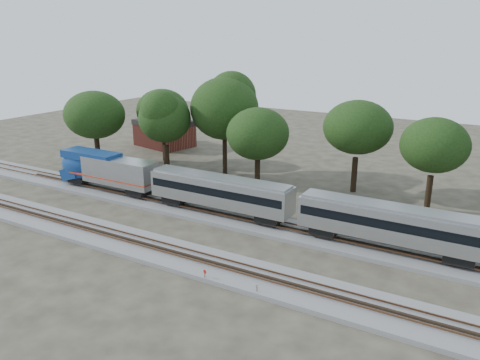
# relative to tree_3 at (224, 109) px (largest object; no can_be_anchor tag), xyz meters

# --- Properties ---
(ground) EXTENTS (160.00, 160.00, 0.00)m
(ground) POSITION_rel_tree_3_xyz_m (11.82, -20.63, -9.22)
(ground) COLOR #383328
(ground) RESTS_ON ground
(track_far) EXTENTS (160.00, 5.00, 0.73)m
(track_far) POSITION_rel_tree_3_xyz_m (11.82, -14.63, -9.01)
(track_far) COLOR slate
(track_far) RESTS_ON ground
(track_near) EXTENTS (160.00, 5.00, 0.73)m
(track_near) POSITION_rel_tree_3_xyz_m (11.82, -24.63, -9.01)
(track_near) COLOR slate
(track_near) RESTS_ON ground
(switch_stand_red) EXTENTS (0.34, 0.12, 1.08)m
(switch_stand_red) POSITION_rel_tree_3_xyz_m (14.62, -26.98, -8.53)
(switch_stand_red) COLOR #512D19
(switch_stand_red) RESTS_ON ground
(switch_stand_white) EXTENTS (0.31, 0.16, 1.02)m
(switch_stand_white) POSITION_rel_tree_3_xyz_m (19.18, -26.77, -8.57)
(switch_stand_white) COLOR #512D19
(switch_stand_white) RESTS_ON ground
(switch_lever) EXTENTS (0.57, 0.46, 0.30)m
(switch_lever) POSITION_rel_tree_3_xyz_m (16.37, -26.08, -9.07)
(switch_lever) COLOR #512D19
(switch_lever) RESTS_ON ground
(brick_building) EXTENTS (10.88, 8.72, 4.63)m
(brick_building) POSITION_rel_tree_3_xyz_m (-18.36, 9.51, -6.89)
(brick_building) COLOR maroon
(brick_building) RESTS_ON ground
(tree_0) EXTENTS (7.68, 7.68, 10.83)m
(tree_0) POSITION_rel_tree_3_xyz_m (-19.41, -5.23, -1.68)
(tree_0) COLOR black
(tree_0) RESTS_ON ground
(tree_1) EXTENTS (7.94, 7.94, 11.20)m
(tree_1) POSITION_rel_tree_3_xyz_m (-12.03, 1.53, -1.43)
(tree_1) COLOR black
(tree_1) RESTS_ON ground
(tree_2) EXTENTS (8.17, 8.17, 11.52)m
(tree_2) POSITION_rel_tree_3_xyz_m (-6.48, -4.91, -1.20)
(tree_2) COLOR black
(tree_2) RESTS_ON ground
(tree_3) EXTENTS (9.39, 9.39, 13.23)m
(tree_3) POSITION_rel_tree_3_xyz_m (0.00, 0.00, 0.00)
(tree_3) COLOR black
(tree_3) RESTS_ON ground
(tree_4) EXTENTS (7.24, 7.24, 10.20)m
(tree_4) POSITION_rel_tree_3_xyz_m (7.07, -3.61, -2.12)
(tree_4) COLOR black
(tree_4) RESTS_ON ground
(tree_5) EXTENTS (8.33, 8.33, 11.74)m
(tree_5) POSITION_rel_tree_3_xyz_m (18.23, 1.11, -1.04)
(tree_5) COLOR black
(tree_5) RESTS_ON ground
(tree_6) EXTENTS (7.59, 7.59, 10.70)m
(tree_6) POSITION_rel_tree_3_xyz_m (27.36, -1.20, -1.77)
(tree_6) COLOR black
(tree_6) RESTS_ON ground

